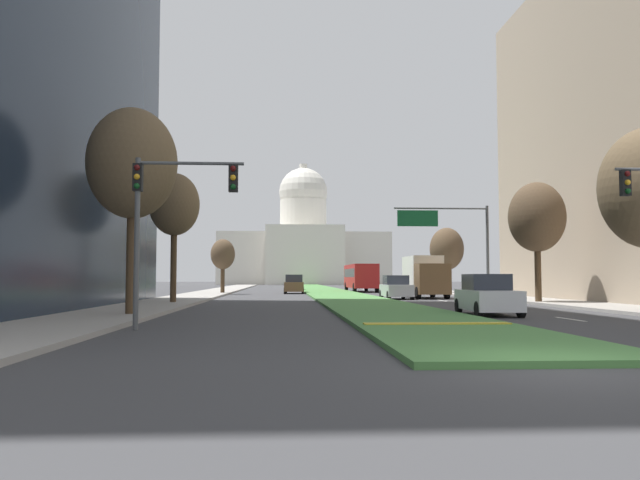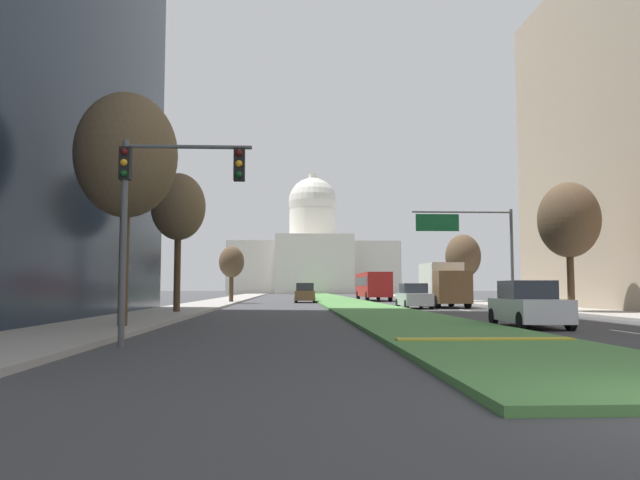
# 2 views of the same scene
# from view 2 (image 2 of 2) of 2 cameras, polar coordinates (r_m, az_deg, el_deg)

# --- Properties ---
(ground_plane) EXTENTS (289.12, 289.12, 0.00)m
(ground_plane) POSITION_cam_2_polar(r_m,az_deg,el_deg) (72.73, 1.14, -5.59)
(ground_plane) COLOR #3D3D3F
(grass_median) EXTENTS (5.03, 118.28, 0.14)m
(grass_median) POSITION_cam_2_polar(r_m,az_deg,el_deg) (66.18, 1.52, -5.64)
(grass_median) COLOR #4C8442
(grass_median) RESTS_ON ground_plane
(median_curb_nose) EXTENTS (4.53, 0.50, 0.04)m
(median_curb_nose) POSITION_cam_2_polar(r_m,az_deg,el_deg) (16.11, 15.24, -8.97)
(median_curb_nose) COLOR gold
(median_curb_nose) RESTS_ON grass_median
(lane_dashes_right) EXTENTS (0.16, 64.49, 0.01)m
(lane_dashes_right) POSITION_cam_2_polar(r_m,az_deg,el_deg) (54.17, 9.01, -5.93)
(lane_dashes_right) COLOR silver
(lane_dashes_right) RESTS_ON ground_plane
(sidewalk_left) EXTENTS (4.00, 118.28, 0.15)m
(sidewalk_left) POSITION_cam_2_polar(r_m,az_deg,el_deg) (59.80, -9.24, -5.71)
(sidewalk_left) COLOR #9E9991
(sidewalk_left) RESTS_ON ground_plane
(sidewalk_right) EXTENTS (4.00, 118.28, 0.15)m
(sidewalk_right) POSITION_cam_2_polar(r_m,az_deg,el_deg) (61.69, 12.88, -5.62)
(sidewalk_right) COLOR #9E9991
(sidewalk_right) RESTS_ON ground_plane
(capitol_building) EXTENTS (37.49, 23.19, 27.51)m
(capitol_building) POSITION_cam_2_polar(r_m,az_deg,el_deg) (137.67, -0.70, -1.58)
(capitol_building) COLOR silver
(capitol_building) RESTS_ON ground_plane
(traffic_light_near_left) EXTENTS (3.34, 0.35, 5.20)m
(traffic_light_near_left) POSITION_cam_2_polar(r_m,az_deg,el_deg) (15.89, -14.99, 4.10)
(traffic_light_near_left) COLOR #515456
(traffic_light_near_left) RESTS_ON ground_plane
(overhead_guide_sign) EXTENTS (6.57, 0.20, 6.50)m
(overhead_guide_sign) POSITION_cam_2_polar(r_m,az_deg,el_deg) (40.23, 14.26, 0.29)
(overhead_guide_sign) COLOR #515456
(overhead_guide_sign) RESTS_ON ground_plane
(street_tree_left_near) EXTENTS (3.53, 3.53, 8.31)m
(street_tree_left_near) POSITION_cam_2_polar(r_m,az_deg,el_deg) (22.50, -17.76, 7.55)
(street_tree_left_near) COLOR #4C3823
(street_tree_left_near) RESTS_ON ground_plane
(street_tree_left_mid) EXTENTS (2.92, 2.92, 7.65)m
(street_tree_left_mid) POSITION_cam_2_polar(r_m,az_deg,el_deg) (33.77, -13.19, 2.97)
(street_tree_left_mid) COLOR #4C3823
(street_tree_left_mid) RESTS_ON ground_plane
(street_tree_right_mid) EXTENTS (3.33, 3.33, 7.24)m
(street_tree_right_mid) POSITION_cam_2_polar(r_m,az_deg,el_deg) (36.03, 22.38, 1.71)
(street_tree_right_mid) COLOR #4C3823
(street_tree_right_mid) RESTS_ON ground_plane
(street_tree_left_far) EXTENTS (2.26, 2.26, 5.15)m
(street_tree_left_far) POSITION_cam_2_polar(r_m,az_deg,el_deg) (55.31, -8.33, -2.11)
(street_tree_left_far) COLOR #4C3823
(street_tree_left_far) RESTS_ON ground_plane
(street_tree_right_far) EXTENTS (3.24, 3.24, 6.32)m
(street_tree_right_far) POSITION_cam_2_polar(r_m,az_deg,el_deg) (57.47, 13.31, -1.52)
(street_tree_right_far) COLOR #4C3823
(street_tree_right_far) RESTS_ON ground_plane
(sedan_lead_stopped) EXTENTS (2.08, 4.35, 1.71)m
(sedan_lead_stopped) POSITION_cam_2_polar(r_m,az_deg,el_deg) (23.62, 19.02, -5.84)
(sedan_lead_stopped) COLOR silver
(sedan_lead_stopped) RESTS_ON ground_plane
(sedan_midblock) EXTENTS (1.88, 4.19, 1.71)m
(sedan_midblock) POSITION_cam_2_polar(r_m,az_deg,el_deg) (42.01, 8.82, -5.30)
(sedan_midblock) COLOR #BCBCC1
(sedan_midblock) RESTS_ON ground_plane
(sedan_distant) EXTENTS (2.03, 4.54, 1.83)m
(sedan_distant) POSITION_cam_2_polar(r_m,az_deg,el_deg) (57.04, -1.42, -5.06)
(sedan_distant) COLOR brown
(sedan_distant) RESTS_ON ground_plane
(sedan_far_horizon) EXTENTS (2.04, 4.35, 1.64)m
(sedan_far_horizon) POSITION_cam_2_polar(r_m,az_deg,el_deg) (69.44, -1.50, -5.01)
(sedan_far_horizon) COLOR brown
(sedan_far_horizon) RESTS_ON ground_plane
(box_truck_delivery) EXTENTS (2.40, 6.40, 3.20)m
(box_truck_delivery) POSITION_cam_2_polar(r_m,az_deg,el_deg) (44.59, 11.55, -4.08)
(box_truck_delivery) COLOR brown
(box_truck_delivery) RESTS_ON ground_plane
(city_bus) EXTENTS (2.62, 11.00, 2.95)m
(city_bus) POSITION_cam_2_polar(r_m,az_deg,el_deg) (64.84, 4.99, -4.15)
(city_bus) COLOR #B21E1E
(city_bus) RESTS_ON ground_plane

